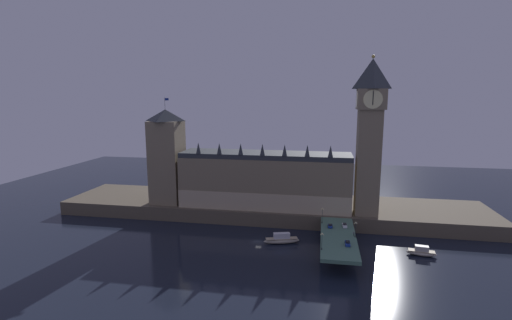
{
  "coord_description": "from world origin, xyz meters",
  "views": [
    {
      "loc": [
        26.22,
        -150.11,
        62.11
      ],
      "look_at": [
        -4.57,
        20.0,
        32.47
      ],
      "focal_mm": 26.0,
      "sensor_mm": 36.0,
      "label": 1
    }
  ],
  "objects_px": {
    "pedestrian_mid_walk": "(354,234)",
    "boat_upstream": "(282,240)",
    "car_northbound_lead": "(330,226)",
    "street_lamp_far": "(322,214)",
    "victoria_tower": "(167,156)",
    "street_lamp_near": "(322,239)",
    "car_southbound_trail": "(345,225)",
    "car_southbound_lead": "(348,243)",
    "street_lamp_mid": "(356,228)",
    "boat_downstream": "(421,252)",
    "clock_tower": "(369,133)"
  },
  "relations": [
    {
      "from": "pedestrian_mid_walk",
      "to": "boat_upstream",
      "type": "height_order",
      "value": "pedestrian_mid_walk"
    },
    {
      "from": "car_northbound_lead",
      "to": "street_lamp_far",
      "type": "height_order",
      "value": "street_lamp_far"
    },
    {
      "from": "pedestrian_mid_walk",
      "to": "boat_upstream",
      "type": "distance_m",
      "value": 30.31
    },
    {
      "from": "victoria_tower",
      "to": "street_lamp_near",
      "type": "relative_size",
      "value": 8.57
    },
    {
      "from": "car_southbound_trail",
      "to": "street_lamp_far",
      "type": "height_order",
      "value": "street_lamp_far"
    },
    {
      "from": "boat_upstream",
      "to": "car_southbound_trail",
      "type": "bearing_deg",
      "value": 13.42
    },
    {
      "from": "victoria_tower",
      "to": "boat_upstream",
      "type": "bearing_deg",
      "value": -24.66
    },
    {
      "from": "car_northbound_lead",
      "to": "street_lamp_far",
      "type": "xyz_separation_m",
      "value": [
        -3.47,
        5.03,
        3.72
      ]
    },
    {
      "from": "victoria_tower",
      "to": "boat_upstream",
      "type": "height_order",
      "value": "victoria_tower"
    },
    {
      "from": "victoria_tower",
      "to": "boat_upstream",
      "type": "distance_m",
      "value": 76.13
    },
    {
      "from": "car_southbound_lead",
      "to": "boat_upstream",
      "type": "xyz_separation_m",
      "value": [
        -26.42,
        13.57,
        -5.8
      ]
    },
    {
      "from": "street_lamp_mid",
      "to": "boat_upstream",
      "type": "height_order",
      "value": "street_lamp_mid"
    },
    {
      "from": "boat_downstream",
      "to": "clock_tower",
      "type": "bearing_deg",
      "value": 122.6
    },
    {
      "from": "street_lamp_mid",
      "to": "street_lamp_far",
      "type": "xyz_separation_m",
      "value": [
        -13.07,
        14.72,
        0.38
      ]
    },
    {
      "from": "clock_tower",
      "to": "boat_upstream",
      "type": "distance_m",
      "value": 63.6
    },
    {
      "from": "clock_tower",
      "to": "victoria_tower",
      "type": "distance_m",
      "value": 101.88
    },
    {
      "from": "car_northbound_lead",
      "to": "boat_upstream",
      "type": "bearing_deg",
      "value": -166.72
    },
    {
      "from": "pedestrian_mid_walk",
      "to": "boat_downstream",
      "type": "height_order",
      "value": "pedestrian_mid_walk"
    },
    {
      "from": "boat_downstream",
      "to": "street_lamp_far",
      "type": "bearing_deg",
      "value": 162.66
    },
    {
      "from": "car_southbound_trail",
      "to": "street_lamp_far",
      "type": "bearing_deg",
      "value": 159.91
    },
    {
      "from": "car_northbound_lead",
      "to": "street_lamp_far",
      "type": "distance_m",
      "value": 7.16
    },
    {
      "from": "car_southbound_lead",
      "to": "pedestrian_mid_walk",
      "type": "height_order",
      "value": "pedestrian_mid_walk"
    },
    {
      "from": "car_southbound_trail",
      "to": "boat_downstream",
      "type": "distance_m",
      "value": 31.26
    },
    {
      "from": "car_southbound_lead",
      "to": "boat_downstream",
      "type": "distance_m",
      "value": 32.05
    },
    {
      "from": "victoria_tower",
      "to": "car_northbound_lead",
      "type": "height_order",
      "value": "victoria_tower"
    },
    {
      "from": "clock_tower",
      "to": "boat_downstream",
      "type": "height_order",
      "value": "clock_tower"
    },
    {
      "from": "boat_downstream",
      "to": "street_lamp_mid",
      "type": "bearing_deg",
      "value": -174.41
    },
    {
      "from": "street_lamp_near",
      "to": "street_lamp_far",
      "type": "distance_m",
      "value": 29.44
    },
    {
      "from": "boat_upstream",
      "to": "boat_downstream",
      "type": "relative_size",
      "value": 1.37
    },
    {
      "from": "victoria_tower",
      "to": "street_lamp_far",
      "type": "xyz_separation_m",
      "value": [
        80.52,
        -19.42,
        -20.23
      ]
    },
    {
      "from": "victoria_tower",
      "to": "pedestrian_mid_walk",
      "type": "xyz_separation_m",
      "value": [
        93.19,
        -32.72,
        -23.65
      ]
    },
    {
      "from": "pedestrian_mid_walk",
      "to": "street_lamp_mid",
      "type": "height_order",
      "value": "street_lamp_mid"
    },
    {
      "from": "car_southbound_trail",
      "to": "street_lamp_far",
      "type": "distance_m",
      "value": 10.85
    },
    {
      "from": "clock_tower",
      "to": "boat_upstream",
      "type": "height_order",
      "value": "clock_tower"
    },
    {
      "from": "car_southbound_lead",
      "to": "pedestrian_mid_walk",
      "type": "distance_m",
      "value": 10.55
    },
    {
      "from": "car_southbound_trail",
      "to": "pedestrian_mid_walk",
      "type": "distance_m",
      "value": 10.25
    },
    {
      "from": "street_lamp_far",
      "to": "clock_tower",
      "type": "bearing_deg",
      "value": 40.04
    },
    {
      "from": "victoria_tower",
      "to": "pedestrian_mid_walk",
      "type": "height_order",
      "value": "victoria_tower"
    },
    {
      "from": "clock_tower",
      "to": "street_lamp_far",
      "type": "distance_m",
      "value": 43.61
    },
    {
      "from": "street_lamp_near",
      "to": "street_lamp_mid",
      "type": "distance_m",
      "value": 19.69
    },
    {
      "from": "victoria_tower",
      "to": "car_southbound_trail",
      "type": "xyz_separation_m",
      "value": [
        90.12,
        -22.93,
        -23.85
      ]
    },
    {
      "from": "street_lamp_near",
      "to": "boat_downstream",
      "type": "relative_size",
      "value": 0.55
    },
    {
      "from": "clock_tower",
      "to": "pedestrian_mid_walk",
      "type": "relative_size",
      "value": 42.33
    },
    {
      "from": "car_northbound_lead",
      "to": "car_southbound_lead",
      "type": "xyz_separation_m",
      "value": [
        6.14,
        -18.36,
        0.05
      ]
    },
    {
      "from": "pedestrian_mid_walk",
      "to": "street_lamp_near",
      "type": "height_order",
      "value": "street_lamp_near"
    },
    {
      "from": "car_northbound_lead",
      "to": "street_lamp_near",
      "type": "bearing_deg",
      "value": -98.09
    },
    {
      "from": "car_northbound_lead",
      "to": "boat_upstream",
      "type": "xyz_separation_m",
      "value": [
        -20.29,
        -4.79,
        -5.75
      ]
    },
    {
      "from": "car_northbound_lead",
      "to": "street_lamp_near",
      "type": "height_order",
      "value": "street_lamp_near"
    },
    {
      "from": "car_southbound_lead",
      "to": "boat_downstream",
      "type": "bearing_deg",
      "value": 20.86
    },
    {
      "from": "car_northbound_lead",
      "to": "boat_downstream",
      "type": "height_order",
      "value": "car_northbound_lead"
    }
  ]
}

